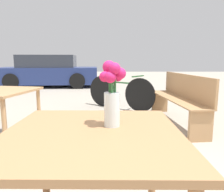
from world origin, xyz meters
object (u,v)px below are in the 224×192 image
at_px(flower_vase, 112,95).
at_px(bicycle, 120,92).
at_px(table_back, 3,99).
at_px(bench_near, 180,96).
at_px(parked_car, 49,72).
at_px(table_front, 92,151).

bearing_deg(flower_vase, bicycle, 87.89).
bearing_deg(table_back, bench_near, 19.48).
height_order(flower_vase, parked_car, parked_car).
height_order(bicycle, parked_car, parked_car).
distance_m(flower_vase, parked_car, 8.38).
bearing_deg(table_front, bench_near, 64.98).
bearing_deg(bicycle, table_back, -127.19).
distance_m(table_back, parked_car, 6.39).
xyz_separation_m(bench_near, bicycle, (-1.01, 1.16, -0.10)).
bearing_deg(flower_vase, bench_near, 66.04).
relative_size(flower_vase, parked_car, 0.08).
xyz_separation_m(table_front, bicycle, (0.24, 3.83, -0.27)).
height_order(table_front, parked_car, parked_car).
bearing_deg(bicycle, table_front, -93.52).
distance_m(table_front, flower_vase, 0.30).
relative_size(flower_vase, table_back, 0.34).
height_order(flower_vase, bicycle, flower_vase).
bearing_deg(parked_car, flower_vase, -71.20).
bearing_deg(bench_near, parked_car, 125.73).
xyz_separation_m(bicycle, parked_car, (-2.84, 4.18, 0.24)).
bearing_deg(bench_near, table_front, -115.02).
height_order(flower_vase, table_back, flower_vase).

